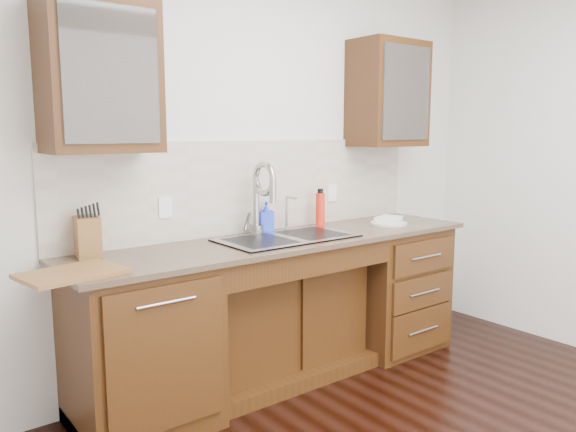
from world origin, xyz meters
TOP-DOWN VIEW (x-y plane):
  - wall_back at (0.00, 1.80)m, footprint 4.00×0.10m
  - base_cabinet_left at (-0.95, 1.44)m, footprint 0.70×0.62m
  - base_cabinet_center at (0.00, 1.53)m, footprint 1.20×0.44m
  - base_cabinet_right at (0.95, 1.44)m, footprint 0.70×0.62m
  - countertop at (0.00, 1.43)m, footprint 2.70×0.65m
  - backsplash at (0.00, 1.74)m, footprint 2.70×0.02m
  - sink at (0.00, 1.41)m, footprint 0.84×0.46m
  - faucet at (-0.07, 1.64)m, footprint 0.04×0.04m
  - filter_tap at (0.18, 1.65)m, footprint 0.02×0.02m
  - upper_cabinet_left at (-1.05, 1.58)m, footprint 0.55×0.34m
  - upper_cabinet_right at (1.05, 1.58)m, footprint 0.55×0.34m
  - outlet_left at (-0.65, 1.73)m, footprint 0.08×0.01m
  - outlet_right at (0.65, 1.73)m, footprint 0.08×0.01m
  - soap_bottle at (0.04, 1.68)m, footprint 0.12×0.12m
  - water_bottle at (0.44, 1.61)m, footprint 0.08×0.08m
  - plate at (0.89, 1.39)m, footprint 0.26×0.26m
  - dish_towel at (0.94, 1.44)m, footprint 0.23×0.19m
  - knife_block at (-1.13, 1.65)m, footprint 0.14×0.21m
  - cutting_board at (-1.32, 1.30)m, footprint 0.48×0.37m
  - cup_left_a at (-1.18, 1.58)m, footprint 0.14×0.14m
  - cup_left_b at (-0.97, 1.58)m, footprint 0.12×0.12m
  - cup_right_a at (0.92, 1.58)m, footprint 0.15×0.15m
  - cup_right_b at (1.13, 1.58)m, footprint 0.12×0.12m

SIDE VIEW (x-z plane):
  - base_cabinet_center at x=0.00m, z-range 0.00..0.70m
  - base_cabinet_left at x=-0.95m, z-range 0.00..0.88m
  - base_cabinet_right at x=0.95m, z-range 0.00..0.88m
  - sink at x=0.00m, z-range 0.73..0.92m
  - countertop at x=0.00m, z-range 0.88..0.91m
  - plate at x=0.89m, z-range 0.91..0.92m
  - cutting_board at x=-1.32m, z-range 0.91..0.93m
  - dish_towel at x=0.94m, z-range 0.93..0.96m
  - soap_bottle at x=0.04m, z-range 0.91..1.11m
  - knife_block at x=-1.13m, z-range 0.91..1.12m
  - water_bottle at x=0.44m, z-range 0.91..1.14m
  - filter_tap at x=0.18m, z-range 0.91..1.15m
  - faucet at x=-0.07m, z-range 0.91..1.31m
  - outlet_left at x=-0.65m, z-range 1.06..1.18m
  - outlet_right at x=0.65m, z-range 1.06..1.18m
  - backsplash at x=0.00m, z-range 0.91..1.50m
  - wall_back at x=0.00m, z-range 0.00..2.70m
  - cup_right_b at x=1.13m, z-range 1.72..1.81m
  - cup_left_b at x=-0.97m, z-range 1.72..1.81m
  - cup_right_a at x=0.92m, z-range 1.72..1.82m
  - cup_left_a at x=-1.18m, z-range 1.72..1.83m
  - upper_cabinet_left at x=-1.05m, z-range 1.45..2.20m
  - upper_cabinet_right at x=1.05m, z-range 1.45..2.20m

